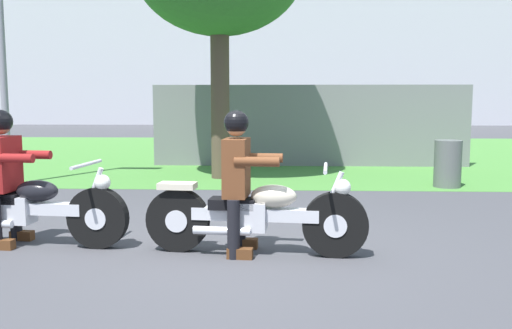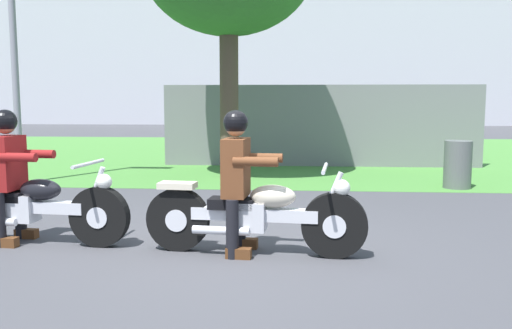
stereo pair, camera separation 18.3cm
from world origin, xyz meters
name	(u,v)px [view 1 (the left image)]	position (x,y,z in m)	size (l,w,h in m)	color
ground	(216,252)	(0.00, 0.00, 0.00)	(120.00, 120.00, 0.00)	#424247
grass_verge	(257,154)	(0.00, 9.68, 0.00)	(60.00, 12.00, 0.01)	#478438
motorcycle_lead	(256,215)	(0.39, -0.03, 0.38)	(2.16, 0.66, 0.87)	black
rider_lead	(238,171)	(0.22, -0.01, 0.81)	(0.57, 0.49, 1.39)	black
motorcycle_follow	(22,208)	(-2.01, 0.18, 0.38)	(2.26, 0.66, 0.87)	black
rider_follow	(5,167)	(-2.18, 0.20, 0.81)	(0.57, 0.49, 1.39)	black
trash_can	(448,164)	(3.47, 4.15, 0.40)	(0.45, 0.45, 0.80)	#595E5B
fence_segment	(310,126)	(1.29, 6.97, 0.90)	(7.00, 0.06, 1.80)	slate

